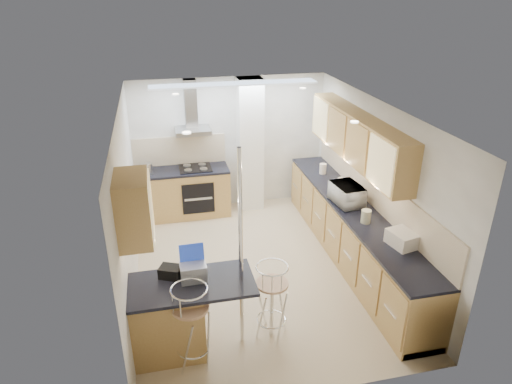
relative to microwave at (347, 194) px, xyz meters
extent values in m
plane|color=#CFBA8A|center=(-1.42, -0.12, -1.07)|extent=(4.80, 4.80, 0.00)
cube|color=beige|center=(-1.42, 2.28, 0.18)|extent=(3.60, 0.04, 2.50)
cube|color=beige|center=(-1.42, -2.52, 0.18)|extent=(3.60, 0.04, 2.50)
cube|color=beige|center=(-3.22, -0.12, 0.18)|extent=(0.04, 4.80, 2.50)
cube|color=beige|center=(0.38, -0.12, 0.18)|extent=(0.04, 4.80, 2.50)
cube|color=silver|center=(-1.42, -0.12, 1.43)|extent=(3.60, 4.80, 0.02)
cube|color=#B08646|center=(0.21, 0.28, 0.81)|extent=(0.34, 3.00, 0.72)
cube|color=#B08646|center=(-3.05, -1.47, 0.81)|extent=(0.34, 0.62, 0.72)
cube|color=white|center=(0.36, -0.12, 0.11)|extent=(0.03, 4.40, 0.56)
cube|color=white|center=(-2.37, 2.26, 0.11)|extent=(1.70, 0.03, 0.56)
cube|color=white|center=(-1.07, 2.08, 0.18)|extent=(0.45, 0.40, 2.50)
cube|color=#ABADB0|center=(-2.12, 2.03, 0.55)|extent=(0.62, 0.48, 0.08)
cube|color=#ABADB0|center=(-2.12, 2.17, 0.99)|extent=(0.22, 0.20, 0.88)
cylinder|color=white|center=(-1.95, -1.57, 0.18)|extent=(0.05, 0.05, 2.50)
cube|color=black|center=(-2.12, 1.67, -0.62)|extent=(0.58, 0.02, 0.58)
cube|color=black|center=(-2.12, 1.98, -0.15)|extent=(0.58, 0.50, 0.02)
cube|color=tan|center=(-1.42, 1.68, 1.41)|extent=(2.80, 0.35, 0.02)
cube|color=#B08646|center=(0.08, -0.12, -0.63)|extent=(0.60, 4.40, 0.88)
cube|color=black|center=(0.08, -0.12, -0.17)|extent=(0.63, 4.40, 0.04)
cube|color=#B08646|center=(-2.37, 1.98, -0.63)|extent=(1.70, 0.60, 0.88)
cube|color=black|center=(-2.37, 1.98, -0.17)|extent=(1.70, 0.63, 0.04)
cube|color=#B08646|center=(-2.55, -1.57, -0.62)|extent=(1.35, 0.62, 0.90)
cube|color=black|center=(-2.55, -1.57, -0.15)|extent=(1.47, 0.72, 0.04)
imported|color=white|center=(0.00, 0.00, 0.00)|extent=(0.44, 0.60, 0.31)
cube|color=#A5A8AD|center=(-2.49, -1.51, -0.03)|extent=(0.30, 0.22, 0.20)
cube|color=black|center=(-2.74, -1.40, -0.07)|extent=(0.29, 0.26, 0.13)
cylinder|color=white|center=(0.07, 1.23, -0.06)|extent=(0.14, 0.14, 0.18)
cylinder|color=white|center=(0.17, 0.65, -0.08)|extent=(0.13, 0.13, 0.14)
cylinder|color=#B4B290|center=(0.02, -0.64, -0.06)|extent=(0.18, 0.18, 0.19)
cylinder|color=white|center=(0.10, -1.18, -0.09)|extent=(0.13, 0.13, 0.13)
cube|color=white|center=(0.20, -1.32, -0.06)|extent=(0.36, 0.42, 0.19)
cylinder|color=#ABADB0|center=(-2.96, 1.89, -0.05)|extent=(0.16, 0.16, 0.21)
camera|label=1|loc=(-2.74, -5.85, 2.91)|focal=32.00mm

